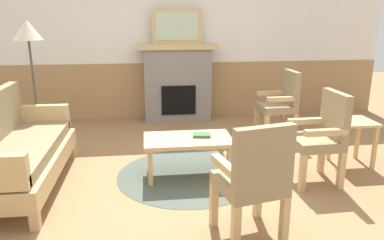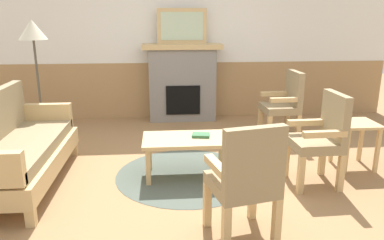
% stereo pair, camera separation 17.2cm
% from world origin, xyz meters
% --- Properties ---
extents(ground_plane, '(14.00, 14.00, 0.00)m').
position_xyz_m(ground_plane, '(0.00, 0.00, 0.00)').
color(ground_plane, '#997047').
extents(wall_back, '(7.20, 0.14, 2.70)m').
position_xyz_m(wall_back, '(0.00, 2.60, 1.31)').
color(wall_back, white).
rests_on(wall_back, ground_plane).
extents(fireplace, '(1.30, 0.44, 1.28)m').
position_xyz_m(fireplace, '(0.00, 2.35, 0.65)').
color(fireplace, gray).
rests_on(fireplace, ground_plane).
extents(framed_picture, '(0.80, 0.04, 0.56)m').
position_xyz_m(framed_picture, '(0.00, 2.35, 1.56)').
color(framed_picture, tan).
rests_on(framed_picture, fireplace).
extents(couch, '(0.70, 1.80, 0.98)m').
position_xyz_m(couch, '(-1.83, -0.08, 0.40)').
color(couch, tan).
rests_on(couch, ground_plane).
extents(coffee_table, '(0.96, 0.56, 0.44)m').
position_xyz_m(coffee_table, '(-0.09, 0.03, 0.39)').
color(coffee_table, tan).
rests_on(coffee_table, ground_plane).
extents(round_rug, '(1.59, 1.59, 0.01)m').
position_xyz_m(round_rug, '(-0.09, 0.03, 0.00)').
color(round_rug, '#4C564C').
rests_on(round_rug, ground_plane).
extents(book_on_table, '(0.21, 0.17, 0.03)m').
position_xyz_m(book_on_table, '(0.07, 0.06, 0.46)').
color(book_on_table, '#33663D').
rests_on(book_on_table, coffee_table).
extents(armchair_near_fireplace, '(0.50, 0.50, 0.98)m').
position_xyz_m(armchair_near_fireplace, '(1.40, 1.22, 0.54)').
color(armchair_near_fireplace, tan).
rests_on(armchair_near_fireplace, ground_plane).
extents(armchair_by_window_left, '(0.49, 0.49, 0.98)m').
position_xyz_m(armchair_by_window_left, '(1.30, -0.29, 0.54)').
color(armchair_by_window_left, tan).
rests_on(armchair_by_window_left, ground_plane).
extents(armchair_front_left, '(0.57, 0.57, 0.98)m').
position_xyz_m(armchair_front_left, '(0.28, -1.26, 0.54)').
color(armchair_front_left, tan).
rests_on(armchair_front_left, ground_plane).
extents(side_table, '(0.44, 0.44, 0.55)m').
position_xyz_m(side_table, '(1.88, 0.10, 0.43)').
color(side_table, tan).
rests_on(side_table, ground_plane).
extents(floor_lamp_by_couch, '(0.36, 0.36, 1.68)m').
position_xyz_m(floor_lamp_by_couch, '(-1.98, 1.22, 1.45)').
color(floor_lamp_by_couch, '#332D28').
rests_on(floor_lamp_by_couch, ground_plane).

